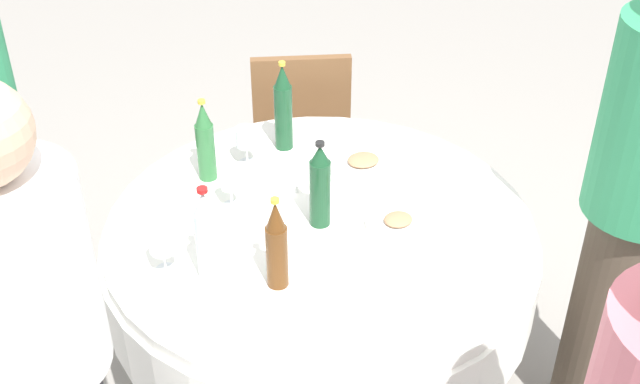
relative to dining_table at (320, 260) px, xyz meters
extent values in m
cylinder|color=white|center=(0.00, 0.00, 0.13)|extent=(1.34, 1.34, 0.04)
cylinder|color=white|center=(0.00, 0.00, 0.00)|extent=(1.37, 1.37, 0.22)
cylinder|color=slate|center=(0.00, 0.00, -0.35)|extent=(0.14, 0.14, 0.48)
cylinder|color=slate|center=(0.00, 0.00, -0.58)|extent=(0.56, 0.56, 0.03)
cylinder|color=#2D6B38|center=(0.22, -0.40, 0.25)|extent=(0.06, 0.06, 0.20)
cone|color=#2D6B38|center=(0.22, -0.40, 0.39)|extent=(0.06, 0.06, 0.08)
cylinder|color=gold|center=(0.22, -0.40, 0.44)|extent=(0.02, 0.02, 0.01)
cylinder|color=#194728|center=(-0.09, -0.46, 0.27)|extent=(0.06, 0.06, 0.24)
cone|color=#194728|center=(-0.09, -0.46, 0.43)|extent=(0.06, 0.06, 0.08)
cylinder|color=gold|center=(-0.09, -0.46, 0.47)|extent=(0.02, 0.02, 0.01)
cylinder|color=#194728|center=(0.00, 0.00, 0.26)|extent=(0.07, 0.07, 0.22)
cone|color=#194728|center=(0.00, 0.00, 0.40)|extent=(0.06, 0.06, 0.06)
cylinder|color=black|center=(0.00, 0.00, 0.44)|extent=(0.03, 0.03, 0.01)
cylinder|color=silver|center=(0.39, 0.09, 0.26)|extent=(0.06, 0.06, 0.23)
cone|color=silver|center=(0.39, 0.09, 0.41)|extent=(0.06, 0.06, 0.07)
cylinder|color=red|center=(0.39, 0.09, 0.45)|extent=(0.03, 0.03, 0.01)
cylinder|color=#593314|center=(0.24, 0.20, 0.25)|extent=(0.06, 0.06, 0.20)
cone|color=#593314|center=(0.24, 0.20, 0.39)|extent=(0.06, 0.06, 0.09)
cylinder|color=gold|center=(0.24, 0.20, 0.44)|extent=(0.02, 0.02, 0.01)
cylinder|color=white|center=(0.07, -0.42, 0.15)|extent=(0.06, 0.06, 0.00)
cylinder|color=white|center=(0.07, -0.42, 0.19)|extent=(0.01, 0.01, 0.07)
cylinder|color=white|center=(0.07, -0.42, 0.25)|extent=(0.07, 0.07, 0.07)
cylinder|color=white|center=(0.50, 0.00, 0.15)|extent=(0.06, 0.06, 0.00)
cylinder|color=white|center=(0.50, 0.00, 0.19)|extent=(0.01, 0.01, 0.07)
cylinder|color=white|center=(0.50, 0.00, 0.25)|extent=(0.08, 0.08, 0.07)
cylinder|color=white|center=(0.21, -0.21, 0.15)|extent=(0.06, 0.06, 0.00)
cylinder|color=white|center=(0.21, -0.21, 0.19)|extent=(0.01, 0.01, 0.07)
cylinder|color=white|center=(0.21, -0.21, 0.25)|extent=(0.06, 0.06, 0.07)
cylinder|color=white|center=(-0.21, 0.12, 0.16)|extent=(0.20, 0.20, 0.02)
ellipsoid|color=tan|center=(-0.21, 0.12, 0.17)|extent=(0.09, 0.08, 0.02)
cylinder|color=white|center=(-0.28, -0.22, 0.16)|extent=(0.24, 0.24, 0.02)
ellipsoid|color=tan|center=(-0.28, -0.22, 0.17)|extent=(0.11, 0.10, 0.02)
cube|color=silver|center=(0.12, 0.38, 0.15)|extent=(0.08, 0.17, 0.00)
cube|color=silver|center=(0.37, -0.14, 0.15)|extent=(0.10, 0.16, 0.00)
cube|color=silver|center=(-0.19, 0.44, 0.15)|extent=(0.15, 0.13, 0.00)
cube|color=white|center=(0.05, -0.25, 0.16)|extent=(0.14, 0.14, 0.02)
cylinder|color=white|center=(0.90, 0.33, 0.53)|extent=(0.34, 0.34, 0.50)
cylinder|color=#4C3F33|center=(-0.78, 0.52, -0.16)|extent=(0.26, 0.26, 0.87)
cylinder|color=#26262B|center=(0.89, -0.80, -0.18)|extent=(0.26, 0.26, 0.82)
cube|color=brown|center=(-0.41, -1.01, -0.14)|extent=(0.52, 0.52, 0.04)
cube|color=brown|center=(-0.34, -0.84, 0.07)|extent=(0.39, 0.19, 0.42)
cylinder|color=gray|center=(-0.63, -1.10, -0.38)|extent=(0.03, 0.03, 0.43)
cylinder|color=gray|center=(-0.32, -1.23, -0.38)|extent=(0.03, 0.03, 0.43)
cylinder|color=gray|center=(-0.51, -0.79, -0.38)|extent=(0.03, 0.03, 0.43)
cylinder|color=gray|center=(-0.19, -0.92, -0.38)|extent=(0.03, 0.03, 0.43)
camera|label=1|loc=(0.92, 1.81, 1.68)|focal=45.94mm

